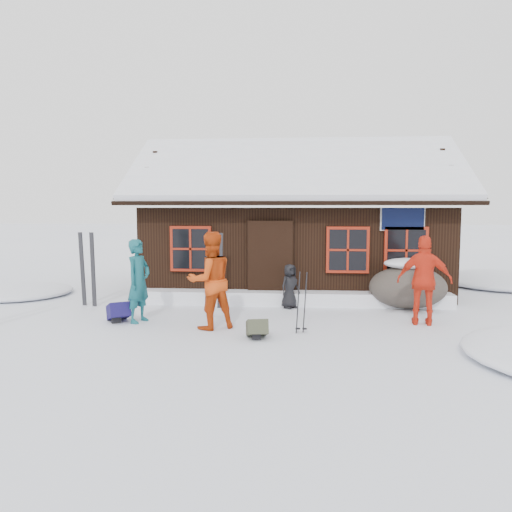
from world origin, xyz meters
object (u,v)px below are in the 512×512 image
Objects in this scene: skier_teal at (139,281)px; skier_orange_left at (210,280)px; skier_orange_right at (425,280)px; ski_poles at (301,303)px; backpack_blue at (119,315)px; backpack_olive at (257,331)px; boulder at (408,286)px; skier_crouched at (290,286)px.

skier_orange_left reaches higher than skier_teal.
skier_teal is 0.95× the size of skier_orange_right.
skier_orange_right is at bearing 157.03° from skier_orange_left.
ski_poles is 3.89m from backpack_blue.
backpack_olive is at bearing -149.67° from ski_poles.
skier_orange_right is (4.28, 0.67, -0.05)m from skier_orange_left.
skier_orange_right is 1.73m from boulder.
boulder is at bearing 176.73° from skier_orange_left.
skier_orange_right reaches higher than boulder.
backpack_olive is at bearing -137.88° from boulder.
ski_poles reaches higher than backpack_blue.
skier_orange_left is at bearing 173.60° from ski_poles.
skier_crouched is 3.96m from backpack_blue.
boulder is 6.64m from backpack_blue.
backpack_olive is (-0.81, -0.47, -0.43)m from ski_poles.
skier_orange_left is 1.05× the size of skier_orange_right.
boulder is at bearing -13.69° from backpack_blue.
ski_poles is 1.04m from backpack_olive.
skier_orange_right is at bearing 11.50° from backpack_olive.
skier_crouched is at bearing -5.06° from backpack_blue.
skier_orange_right is (5.86, 0.23, 0.04)m from skier_teal.
backpack_olive is at bearing 113.45° from skier_orange_left.
skier_teal is at bearing -47.10° from skier_orange_left.
backpack_blue is at bearing -163.11° from boulder.
skier_teal reaches higher than skier_crouched.
skier_teal is 3.56m from skier_crouched.
ski_poles is at bearing 141.77° from skier_orange_left.
skier_crouched is at bearing 68.11° from backpack_olive.
boulder is (0.04, 1.68, -0.37)m from skier_orange_right.
ski_poles reaches higher than backpack_olive.
skier_orange_left is 3.90× the size of backpack_olive.
backpack_olive is at bearing 32.80° from skier_orange_right.
skier_teal is at bearing 169.36° from ski_poles.
backpack_blue is (-3.56, -1.70, -0.38)m from skier_crouched.
ski_poles is (-2.49, -0.87, -0.34)m from skier_orange_right.
skier_orange_left reaches higher than skier_crouched.
skier_orange_right is 1.50× the size of ski_poles.
skier_crouched is at bearing -157.65° from skier_orange_left.
backpack_blue is (-3.81, 0.62, -0.42)m from ski_poles.
skier_orange_left is 1.44m from backpack_olive.
skier_teal is 2.88m from backpack_olive.
skier_teal reaches higher than backpack_blue.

